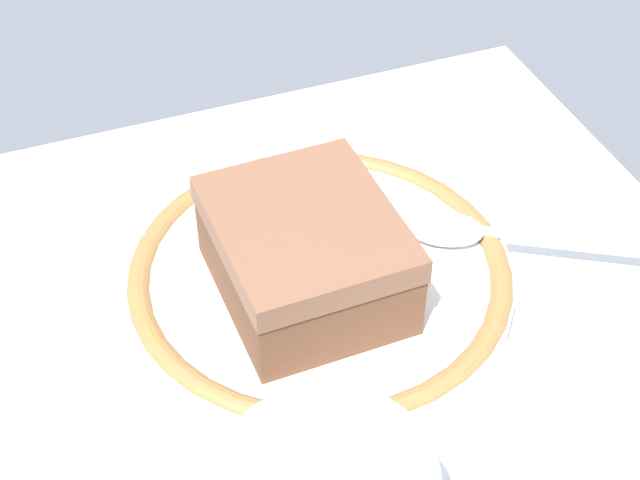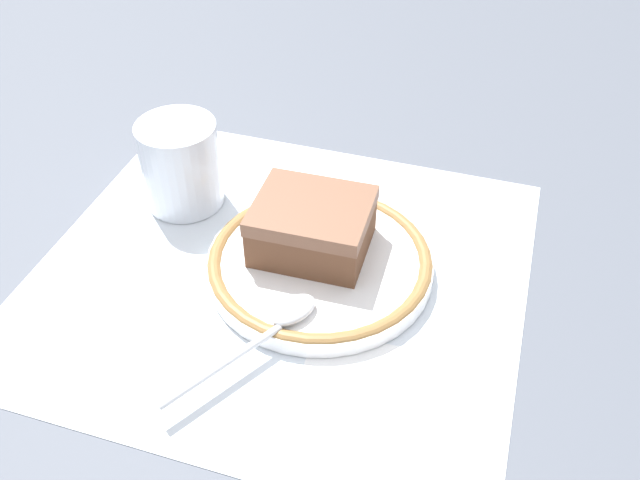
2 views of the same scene
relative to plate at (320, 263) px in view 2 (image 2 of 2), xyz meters
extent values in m
plane|color=#4C515B|center=(-0.03, -0.01, -0.01)|extent=(2.40, 2.40, 0.00)
cube|color=silver|center=(-0.03, -0.01, -0.01)|extent=(0.40, 0.37, 0.00)
cylinder|color=white|center=(0.00, 0.00, 0.00)|extent=(0.19, 0.19, 0.01)
torus|color=olive|center=(0.00, 0.00, 0.00)|extent=(0.19, 0.19, 0.01)
cube|color=brown|center=(-0.01, 0.01, 0.02)|extent=(0.09, 0.08, 0.03)
cube|color=brown|center=(-0.01, 0.01, 0.05)|extent=(0.10, 0.08, 0.01)
ellipsoid|color=silver|center=(0.00, -0.07, 0.01)|extent=(0.04, 0.05, 0.01)
cylinder|color=silver|center=(-0.04, -0.13, 0.01)|extent=(0.06, 0.09, 0.01)
cylinder|color=silver|center=(-0.15, 0.05, 0.03)|extent=(0.07, 0.07, 0.08)
cylinder|color=#B7722D|center=(-0.15, 0.05, 0.01)|extent=(0.06, 0.06, 0.03)
cube|color=white|center=(0.08, -0.12, -0.01)|extent=(0.13, 0.13, 0.00)
camera|label=1|loc=(-0.31, 0.12, 0.34)|focal=54.41mm
camera|label=2|loc=(0.13, -0.40, 0.40)|focal=38.91mm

